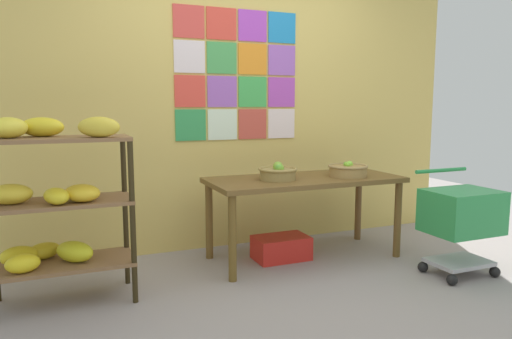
# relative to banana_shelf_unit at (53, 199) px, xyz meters

# --- Properties ---
(ground) EXTENTS (9.04, 9.04, 0.00)m
(ground) POSITION_rel_banana_shelf_unit_xyz_m (1.56, -0.71, -0.69)
(ground) COLOR gray
(back_wall_with_art) EXTENTS (4.42, 0.07, 2.92)m
(back_wall_with_art) POSITION_rel_banana_shelf_unit_xyz_m (1.56, 0.83, 0.77)
(back_wall_with_art) COLOR #D8BA5C
(back_wall_with_art) RESTS_ON ground
(banana_shelf_unit) EXTENTS (0.86, 0.48, 1.21)m
(banana_shelf_unit) POSITION_rel_banana_shelf_unit_xyz_m (0.00, 0.00, 0.00)
(banana_shelf_unit) COLOR #2E2410
(banana_shelf_unit) RESTS_ON ground
(display_table) EXTENTS (1.60, 0.69, 0.68)m
(display_table) POSITION_rel_banana_shelf_unit_xyz_m (1.91, 0.22, -0.08)
(display_table) COLOR brown
(display_table) RESTS_ON ground
(fruit_basket_back_right) EXTENTS (0.31, 0.31, 0.15)m
(fruit_basket_back_right) POSITION_rel_banana_shelf_unit_xyz_m (1.66, 0.20, 0.05)
(fruit_basket_back_right) COLOR olive
(fruit_basket_back_right) RESTS_ON display_table
(fruit_basket_left) EXTENTS (0.33, 0.33, 0.12)m
(fruit_basket_left) POSITION_rel_banana_shelf_unit_xyz_m (2.28, 0.14, 0.05)
(fruit_basket_left) COLOR #9F7F45
(fruit_basket_left) RESTS_ON display_table
(produce_crate_under_table) EXTENTS (0.45, 0.29, 0.19)m
(produce_crate_under_table) POSITION_rel_banana_shelf_unit_xyz_m (1.72, 0.26, -0.59)
(produce_crate_under_table) COLOR red
(produce_crate_under_table) RESTS_ON ground
(shopping_cart) EXTENTS (0.52, 0.44, 0.78)m
(shopping_cart) POSITION_rel_banana_shelf_unit_xyz_m (2.80, -0.59, -0.23)
(shopping_cart) COLOR black
(shopping_cart) RESTS_ON ground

